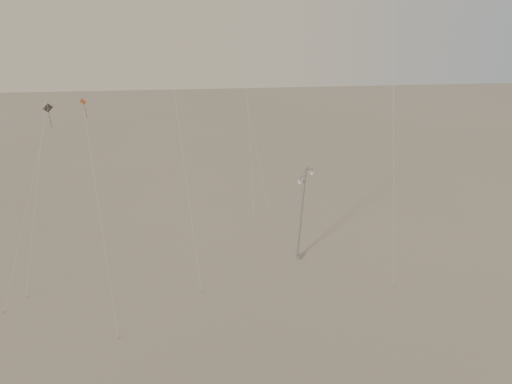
{
  "coord_description": "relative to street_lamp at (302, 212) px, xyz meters",
  "views": [
    {
      "loc": [
        -1.11,
        -22.87,
        19.98
      ],
      "look_at": [
        1.6,
        5.0,
        6.57
      ],
      "focal_mm": 28.0,
      "sensor_mm": 36.0,
      "label": 1
    }
  ],
  "objects": [
    {
      "name": "street_lamp",
      "position": [
        0.0,
        0.0,
        0.0
      ],
      "size": [
        1.54,
        0.92,
        8.44
      ],
      "color": "#989AA0",
      "rests_on": "ground"
    },
    {
      "name": "kite_3",
      "position": [
        -15.45,
        -0.78,
        5.43
      ],
      "size": [
        2.78,
        9.72,
        13.75
      ],
      "rotation": [
        0.0,
        0.0,
        -0.17
      ],
      "color": "maroon",
      "rests_on": "ground"
    },
    {
      "name": "kite_6",
      "position": [
        -19.42,
        0.6,
        5.78
      ],
      "size": [
        3.9,
        6.7,
        13.37
      ],
      "rotation": [
        0.0,
        0.0,
        0.53
      ],
      "color": "black",
      "rests_on": "ground"
    },
    {
      "name": "ground",
      "position": [
        -5.37,
        -5.17,
        -4.5
      ],
      "size": [
        160.0,
        160.0,
        0.0
      ],
      "primitive_type": "plane",
      "color": "#9E9183",
      "rests_on": "ground"
    },
    {
      "name": "kite_4",
      "position": [
        6.4,
        1.76,
        13.16
      ],
      "size": [
        0.5,
        8.89,
        24.71
      ],
      "rotation": [
        0.0,
        0.0,
        1.92
      ],
      "color": "black",
      "rests_on": "ground"
    }
  ]
}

